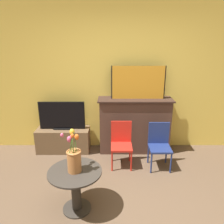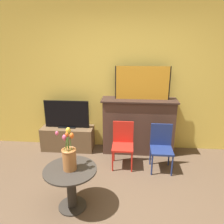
# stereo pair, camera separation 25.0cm
# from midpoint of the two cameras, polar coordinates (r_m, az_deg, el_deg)

# --- Properties ---
(wall_back) EXTENTS (8.00, 0.06, 2.70)m
(wall_back) POSITION_cam_midpoint_polar(r_m,az_deg,el_deg) (3.99, 0.07, 9.11)
(wall_back) COLOR #EAC651
(wall_back) RESTS_ON ground
(fireplace_mantel) EXTENTS (1.31, 0.41, 1.00)m
(fireplace_mantel) POSITION_cam_midpoint_polar(r_m,az_deg,el_deg) (4.01, 4.28, -3.28)
(fireplace_mantel) COLOR #4C3328
(fireplace_mantel) RESTS_ON ground
(painting) EXTENTS (0.94, 0.03, 0.57)m
(painting) POSITION_cam_midpoint_polar(r_m,az_deg,el_deg) (3.80, 5.18, 7.66)
(painting) COLOR black
(painting) RESTS_ON fireplace_mantel
(tv_stand) EXTENTS (0.96, 0.37, 0.44)m
(tv_stand) POSITION_cam_midpoint_polar(r_m,az_deg,el_deg) (4.22, -14.02, -7.04)
(tv_stand) COLOR brown
(tv_stand) RESTS_ON ground
(tv_monitor) EXTENTS (0.82, 0.12, 0.51)m
(tv_monitor) POSITION_cam_midpoint_polar(r_m,az_deg,el_deg) (4.06, -14.50, -1.01)
(tv_monitor) COLOR black
(tv_monitor) RESTS_ON tv_stand
(chair_red) EXTENTS (0.34, 0.34, 0.73)m
(chair_red) POSITION_cam_midpoint_polar(r_m,az_deg,el_deg) (3.59, 0.62, -7.71)
(chair_red) COLOR red
(chair_red) RESTS_ON ground
(chair_blue) EXTENTS (0.34, 0.34, 0.73)m
(chair_blue) POSITION_cam_midpoint_polar(r_m,az_deg,el_deg) (3.59, 10.48, -7.99)
(chair_blue) COLOR navy
(chair_blue) RESTS_ON ground
(side_table) EXTENTS (0.63, 0.63, 0.54)m
(side_table) POSITION_cam_midpoint_polar(r_m,az_deg,el_deg) (2.78, -11.99, -18.13)
(side_table) COLOR #332D28
(side_table) RESTS_ON ground
(vase_tulips) EXTENTS (0.21, 0.23, 0.50)m
(vase_tulips) POSITION_cam_midpoint_polar(r_m,az_deg,el_deg) (2.59, -12.55, -11.67)
(vase_tulips) COLOR #AD6B38
(vase_tulips) RESTS_ON side_table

